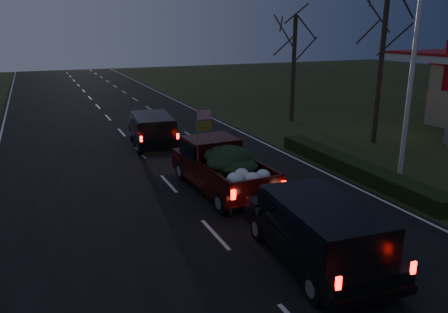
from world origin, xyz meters
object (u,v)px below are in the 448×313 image
object	(u,v)px
light_pole	(415,46)
pickup_truck	(221,164)
rear_suv	(319,227)
lead_suv	(152,127)

from	to	relation	value
light_pole	pickup_truck	xyz separation A→B (m)	(-7.81, 1.45, -4.39)
rear_suv	light_pole	bearing A→B (deg)	36.72
light_pole	rear_suv	xyz separation A→B (m)	(-7.64, -4.74, -4.37)
light_pole	pickup_truck	bearing A→B (deg)	169.47
pickup_truck	rear_suv	distance (m)	6.19
pickup_truck	lead_suv	world-z (taller)	pickup_truck
rear_suv	pickup_truck	bearing A→B (deg)	96.48
light_pole	rear_suv	distance (m)	10.00
light_pole	lead_suv	distance (m)	13.27
lead_suv	light_pole	bearing A→B (deg)	-41.65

